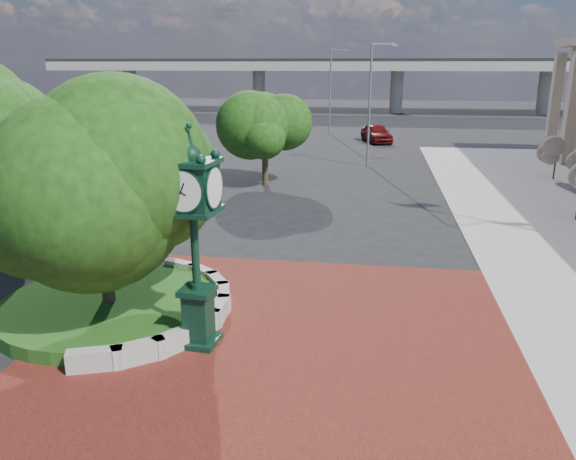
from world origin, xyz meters
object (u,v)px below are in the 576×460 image
(parked_car, at_px, (377,133))
(street_lamp_near, at_px, (373,95))
(post_clock, at_px, (194,231))
(street_lamp_far, at_px, (332,85))

(parked_car, distance_m, street_lamp_near, 12.95)
(post_clock, distance_m, street_lamp_near, 27.17)
(street_lamp_near, distance_m, street_lamp_far, 18.60)
(parked_car, bearing_deg, street_lamp_far, 110.91)
(parked_car, relative_size, street_lamp_near, 0.60)
(parked_car, distance_m, street_lamp_far, 8.37)
(post_clock, relative_size, parked_car, 1.12)
(parked_car, height_order, street_lamp_near, street_lamp_near)
(parked_car, bearing_deg, post_clock, -113.22)
(street_lamp_near, bearing_deg, street_lamp_far, 102.79)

